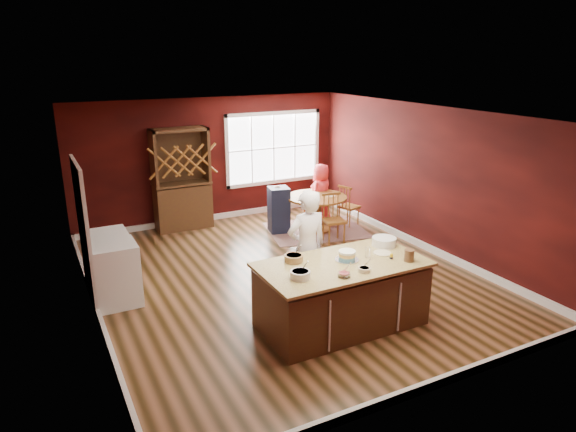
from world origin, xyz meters
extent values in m
plane|color=brown|center=(0.00, 0.00, 0.00)|extent=(7.00, 7.00, 0.00)
plane|color=white|center=(0.00, 0.00, 2.70)|extent=(7.00, 7.00, 0.00)
plane|color=black|center=(0.00, 3.50, 1.35)|extent=(6.00, 0.00, 6.00)
plane|color=black|center=(0.00, -3.50, 1.35)|extent=(6.00, 0.00, 6.00)
plane|color=black|center=(-3.00, 0.00, 1.35)|extent=(0.00, 7.00, 7.00)
plane|color=black|center=(3.00, 0.00, 1.35)|extent=(0.00, 7.00, 7.00)
cube|color=#432619|center=(-0.02, -1.79, 0.41)|extent=(2.18, 1.10, 0.83)
cube|color=#E5DA73|center=(-0.02, -1.79, 0.90)|extent=(2.26, 1.18, 0.04)
cylinder|color=brown|center=(1.67, 1.77, 0.02)|extent=(0.58, 0.58, 0.04)
cylinder|color=brown|center=(1.67, 1.77, 0.35)|extent=(0.21, 0.21, 0.67)
cylinder|color=brown|center=(1.67, 1.77, 0.73)|extent=(1.25, 1.25, 0.04)
imported|color=white|center=(-0.12, -0.99, 0.88)|extent=(0.65, 0.44, 1.75)
cylinder|color=white|center=(-0.76, -1.96, 0.97)|extent=(0.25, 0.25, 0.10)
cylinder|color=olive|center=(-0.58, -1.45, 0.97)|extent=(0.25, 0.25, 0.09)
cylinder|color=white|center=(-0.25, -2.18, 0.95)|extent=(0.16, 0.16, 0.06)
cylinder|color=#F3E6B3|center=(0.06, -2.16, 0.95)|extent=(0.15, 0.15, 0.06)
cylinder|color=silver|center=(0.39, -1.78, 0.99)|extent=(0.07, 0.07, 0.15)
cylinder|color=#FFEBCC|center=(0.65, -1.77, 0.93)|extent=(0.25, 0.25, 0.02)
cylinder|color=beige|center=(0.87, -1.52, 0.98)|extent=(0.35, 0.35, 0.12)
cylinder|color=#4C341E|center=(0.80, -2.15, 1.00)|extent=(0.14, 0.14, 0.16)
cube|color=brown|center=(1.67, 1.77, 0.01)|extent=(2.26, 1.91, 0.01)
imported|color=#F23840|center=(2.02, 2.19, 0.66)|extent=(0.77, 0.68, 1.32)
cylinder|color=beige|center=(1.94, 1.65, 0.76)|extent=(0.19, 0.19, 0.01)
imported|color=white|center=(1.46, 1.86, 0.80)|extent=(0.14, 0.14, 0.10)
cube|color=#422214|center=(-0.75, 3.22, 1.07)|extent=(1.16, 0.48, 2.13)
cube|color=silver|center=(-2.64, 0.28, 0.47)|extent=(0.65, 0.63, 0.94)
cube|color=white|center=(-2.64, 0.92, 0.46)|extent=(0.63, 0.61, 0.92)
camera|label=1|loc=(-3.56, -7.06, 3.59)|focal=32.00mm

